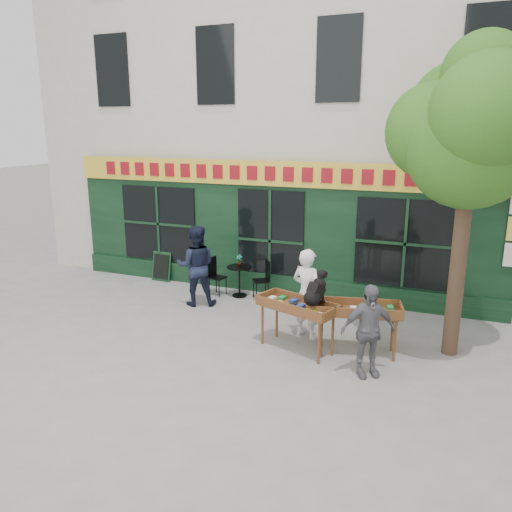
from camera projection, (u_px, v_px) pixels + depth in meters
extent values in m
plane|color=slate|center=(232.00, 325.00, 10.56)|extent=(80.00, 80.00, 0.00)
cube|color=beige|center=(314.00, 95.00, 14.69)|extent=(14.00, 7.00, 10.00)
cube|color=black|center=(272.00, 230.00, 12.33)|extent=(11.00, 0.16, 3.20)
cube|color=gold|center=(271.00, 173.00, 11.87)|extent=(11.00, 0.06, 0.60)
cube|color=maroon|center=(270.00, 174.00, 11.84)|extent=(9.60, 0.03, 0.34)
cube|color=black|center=(270.00, 283.00, 12.58)|extent=(11.00, 0.10, 0.50)
cube|color=black|center=(270.00, 241.00, 12.30)|extent=(1.70, 0.05, 2.50)
cube|color=black|center=(159.00, 224.00, 13.41)|extent=(2.20, 0.05, 2.00)
cube|color=black|center=(405.00, 244.00, 11.10)|extent=(2.20, 0.05, 2.00)
cylinder|color=#382619|center=(459.00, 259.00, 8.82)|extent=(0.28, 0.28, 3.60)
sphere|color=#2B5A14|center=(471.00, 144.00, 8.32)|extent=(2.20, 2.20, 2.20)
sphere|color=#2B5A14|center=(435.00, 131.00, 8.67)|extent=(1.70, 1.70, 1.70)
sphere|color=#2B5A14|center=(489.00, 111.00, 7.59)|extent=(1.80, 1.80, 1.80)
sphere|color=#2B5A14|center=(456.00, 108.00, 8.82)|extent=(1.60, 1.60, 1.60)
sphere|color=#2B5A14|center=(485.00, 74.00, 8.10)|extent=(1.40, 1.40, 1.40)
cylinder|color=brown|center=(262.00, 324.00, 9.56)|extent=(0.05, 0.05, 0.80)
cylinder|color=brown|center=(319.00, 343.00, 8.74)|extent=(0.05, 0.05, 0.80)
cylinder|color=brown|center=(277.00, 318.00, 9.89)|extent=(0.05, 0.05, 0.80)
cylinder|color=brown|center=(333.00, 335.00, 9.06)|extent=(0.05, 0.05, 0.80)
cube|color=brown|center=(297.00, 308.00, 9.21)|extent=(1.61, 1.04, 0.05)
cube|color=brown|center=(288.00, 309.00, 8.98)|extent=(1.43, 0.53, 0.18)
cube|color=brown|center=(306.00, 300.00, 9.40)|extent=(1.43, 0.53, 0.18)
cube|color=brown|center=(297.00, 305.00, 9.19)|extent=(1.36, 0.80, 0.06)
imported|color=white|center=(307.00, 294.00, 9.77)|extent=(0.76, 0.62, 1.81)
cylinder|color=brown|center=(321.00, 336.00, 9.03)|extent=(0.05, 0.05, 0.80)
cylinder|color=brown|center=(395.00, 341.00, 8.83)|extent=(0.05, 0.05, 0.80)
cylinder|color=brown|center=(322.00, 327.00, 9.45)|extent=(0.05, 0.05, 0.80)
cylinder|color=brown|center=(392.00, 331.00, 9.25)|extent=(0.05, 0.05, 0.80)
cube|color=brown|center=(358.00, 312.00, 9.03)|extent=(1.59, 0.90, 0.05)
cube|color=brown|center=(359.00, 314.00, 8.74)|extent=(1.47, 0.37, 0.18)
cube|color=brown|center=(358.00, 302.00, 9.29)|extent=(1.47, 0.37, 0.18)
cube|color=brown|center=(358.00, 309.00, 9.02)|extent=(1.36, 0.68, 0.06)
imported|color=#5A5A5F|center=(368.00, 331.00, 8.26)|extent=(1.00, 0.84, 1.60)
cylinder|color=black|center=(240.00, 295.00, 12.37)|extent=(0.36, 0.36, 0.03)
cylinder|color=black|center=(239.00, 282.00, 12.28)|extent=(0.04, 0.04, 0.72)
cylinder|color=black|center=(239.00, 267.00, 12.19)|extent=(0.60, 0.60, 0.03)
cube|color=black|center=(218.00, 277.00, 12.37)|extent=(0.42, 0.42, 0.03)
cube|color=black|center=(212.00, 267.00, 12.40)|extent=(0.09, 0.36, 0.50)
cylinder|color=black|center=(219.00, 289.00, 12.23)|extent=(0.02, 0.02, 0.44)
cylinder|color=black|center=(226.00, 286.00, 12.48)|extent=(0.02, 0.02, 0.44)
cylinder|color=black|center=(209.00, 287.00, 12.38)|extent=(0.02, 0.02, 0.44)
cylinder|color=black|center=(216.00, 284.00, 12.63)|extent=(0.02, 0.02, 0.44)
cube|color=black|center=(261.00, 281.00, 12.11)|extent=(0.50, 0.50, 0.03)
cube|color=black|center=(268.00, 270.00, 12.09)|extent=(0.23, 0.31, 0.50)
cylinder|color=black|center=(254.00, 288.00, 12.28)|extent=(0.02, 0.02, 0.44)
cylinder|color=black|center=(256.00, 292.00, 11.99)|extent=(0.02, 0.02, 0.44)
cylinder|color=black|center=(265.00, 287.00, 12.34)|extent=(0.02, 0.02, 0.44)
cylinder|color=black|center=(268.00, 291.00, 12.06)|extent=(0.02, 0.02, 0.44)
imported|color=gray|center=(239.00, 260.00, 12.15)|extent=(0.17, 0.12, 0.30)
imported|color=black|center=(196.00, 266.00, 11.58)|extent=(1.14, 1.04, 1.89)
cube|color=black|center=(162.00, 266.00, 13.55)|extent=(0.56, 0.19, 0.79)
cube|color=black|center=(161.00, 267.00, 13.53)|extent=(0.46, 0.17, 0.65)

